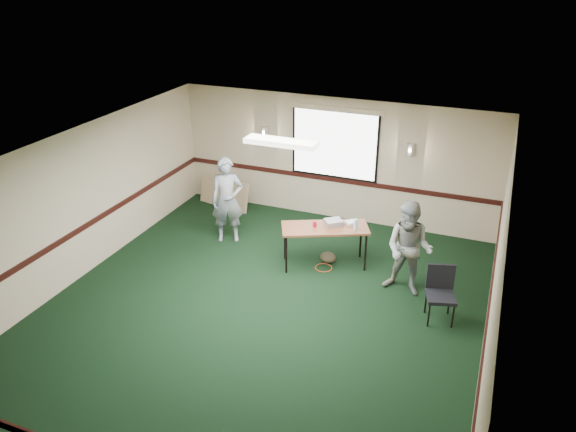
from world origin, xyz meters
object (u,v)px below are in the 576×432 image
at_px(projector, 334,222).
at_px(person_right, 409,249).
at_px(person_left, 227,200).
at_px(folding_table, 325,230).
at_px(conference_chair, 441,289).

bearing_deg(projector, person_right, -57.41).
bearing_deg(person_left, projector, -29.31).
xyz_separation_m(folding_table, conference_chair, (2.25, -0.91, -0.20)).
distance_m(conference_chair, person_left, 4.57).
bearing_deg(conference_chair, projector, 137.33).
bearing_deg(person_right, conference_chair, -33.30).
bearing_deg(conference_chair, folding_table, 141.50).
distance_m(conference_chair, person_right, 0.90).
distance_m(folding_table, projector, 0.21).
xyz_separation_m(person_left, person_right, (3.76, -0.62, -0.04)).
bearing_deg(person_left, folding_table, -33.13).
height_order(person_left, person_right, person_left).
bearing_deg(person_right, folding_table, 174.85).
bearing_deg(folding_table, projector, 24.45).
xyz_separation_m(projector, person_right, (1.49, -0.50, -0.00)).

